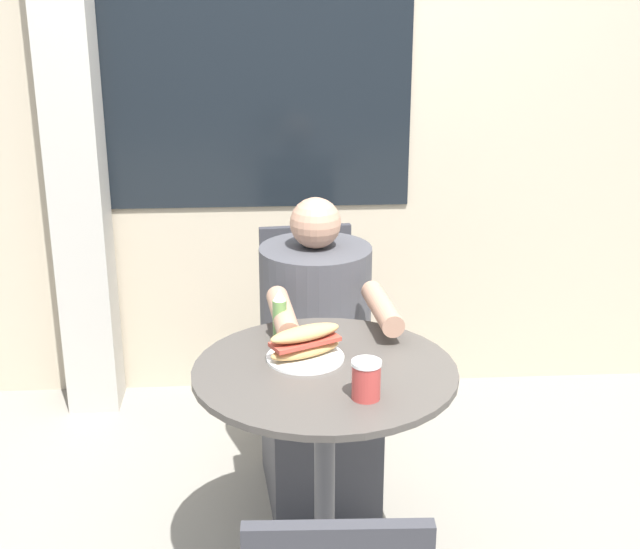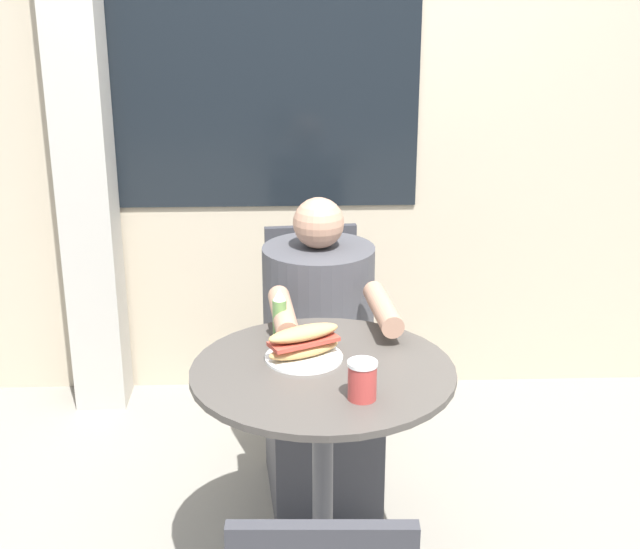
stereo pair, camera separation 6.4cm
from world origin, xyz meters
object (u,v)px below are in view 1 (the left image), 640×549
object	(u,v)px
sandwich_on_plate	(305,345)
condiment_bottle	(280,315)
seated_diner	(318,374)
drink_cup	(366,380)
diner_chair	(309,320)
cafe_table	(325,433)

from	to	relation	value
sandwich_on_plate	condiment_bottle	size ratio (longest dim) A/B	1.40
seated_diner	drink_cup	xyz separation A→B (m)	(0.08, -0.75, 0.35)
condiment_bottle	diner_chair	bearing A→B (deg)	80.42
diner_chair	seated_diner	world-z (taller)	seated_diner
condiment_bottle	seated_diner	bearing A→B (deg)	69.69
cafe_table	condiment_bottle	bearing A→B (deg)	120.03
cafe_table	seated_diner	world-z (taller)	seated_diner
condiment_bottle	cafe_table	bearing A→B (deg)	-59.97
cafe_table	sandwich_on_plate	xyz separation A→B (m)	(-0.05, 0.07, 0.24)
diner_chair	seated_diner	size ratio (longest dim) A/B	0.80
cafe_table	diner_chair	bearing A→B (deg)	89.94
cafe_table	sandwich_on_plate	world-z (taller)	sandwich_on_plate
cafe_table	condiment_bottle	xyz separation A→B (m)	(-0.12, 0.21, 0.28)
cafe_table	seated_diner	xyz separation A→B (m)	(0.01, 0.57, -0.09)
seated_diner	condiment_bottle	xyz separation A→B (m)	(-0.13, -0.36, 0.37)
cafe_table	seated_diner	bearing A→B (deg)	88.61
sandwich_on_plate	condiment_bottle	bearing A→B (deg)	116.09
seated_diner	sandwich_on_plate	bearing A→B (deg)	77.16
drink_cup	condiment_bottle	world-z (taller)	condiment_bottle
cafe_table	drink_cup	world-z (taller)	drink_cup
seated_diner	condiment_bottle	world-z (taller)	seated_diner
diner_chair	seated_diner	xyz separation A→B (m)	(0.01, -0.35, -0.06)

